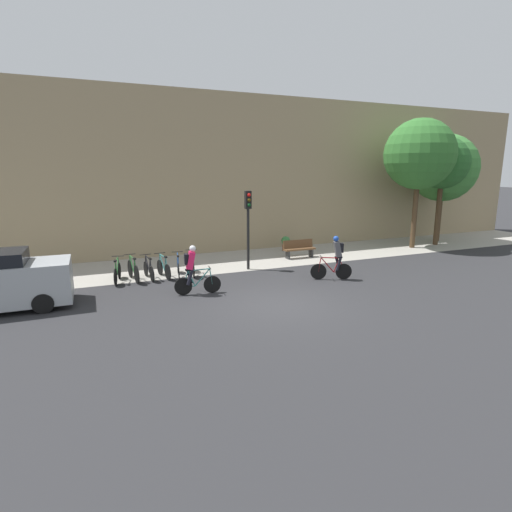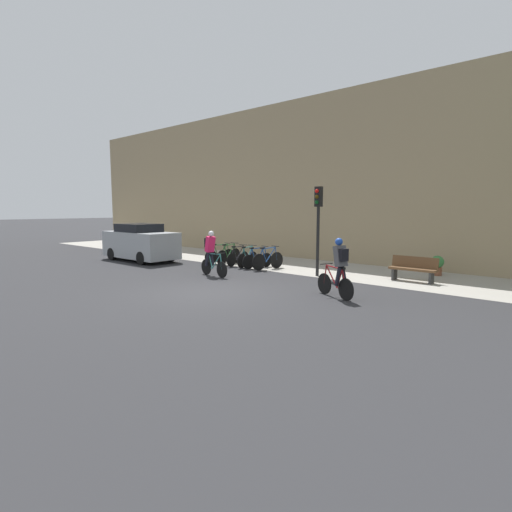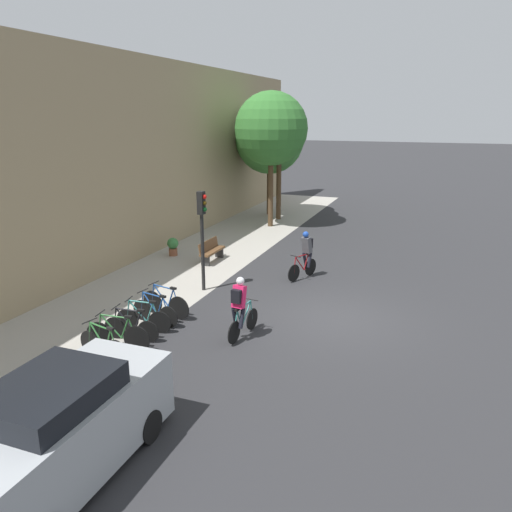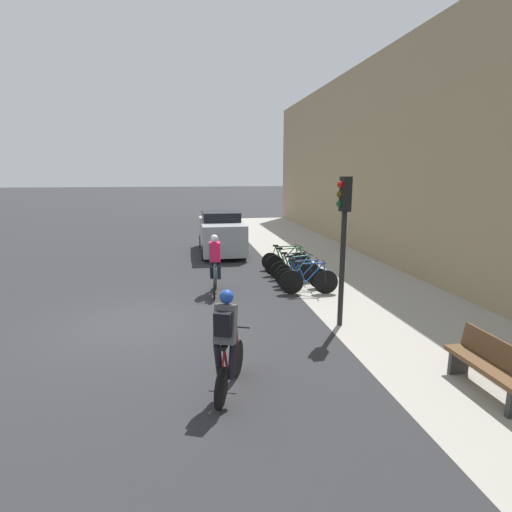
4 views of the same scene
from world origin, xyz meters
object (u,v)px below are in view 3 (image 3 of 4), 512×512
at_px(bench, 211,251).
at_px(potted_plant, 173,246).
at_px(parked_bike_1, 118,335).
at_px(parked_bike_3, 144,319).
at_px(parked_bike_5, 166,303).
at_px(cyclist_pink, 240,306).
at_px(parked_bike_4, 155,311).
at_px(traffic_light_pole, 202,223).
at_px(parked_bike_0, 103,345).
at_px(parked_car, 59,431).
at_px(cyclist_grey, 306,253).
at_px(parked_bike_2, 131,327).

bearing_deg(bench, potted_plant, 83.21).
bearing_deg(parked_bike_1, potted_plant, 20.87).
height_order(parked_bike_3, parked_bike_5, parked_bike_5).
bearing_deg(bench, cyclist_pink, -148.29).
xyz_separation_m(parked_bike_4, traffic_light_pole, (3.09, -0.02, 1.99)).
bearing_deg(traffic_light_pole, potted_plant, 42.83).
distance_m(parked_bike_0, parked_bike_4, 2.38).
bearing_deg(bench, parked_bike_4, -168.87).
relative_size(parked_bike_1, parked_bike_4, 1.08).
distance_m(parked_bike_0, parked_car, 4.20).
bearing_deg(parked_bike_5, potted_plant, 28.07).
xyz_separation_m(cyclist_grey, parked_bike_5, (-5.08, 2.92, -0.53)).
distance_m(cyclist_pink, traffic_light_pole, 4.35).
relative_size(parked_bike_3, parked_bike_4, 0.97).
xyz_separation_m(traffic_light_pole, parked_car, (-9.15, -1.94, -1.48)).
distance_m(parked_bike_3, parked_bike_4, 0.59).
relative_size(traffic_light_pole, potted_plant, 4.39).
relative_size(parked_bike_1, parked_bike_2, 1.11).
distance_m(parked_bike_2, parked_bike_3, 0.59).
bearing_deg(parked_car, parked_bike_1, 24.73).
height_order(parked_bike_4, parked_car, parked_car).
relative_size(cyclist_grey, parked_bike_0, 1.08).
bearing_deg(parked_bike_3, cyclist_pink, -78.44).
height_order(cyclist_grey, parked_bike_0, cyclist_grey).
height_order(parked_car, potted_plant, parked_car).
distance_m(cyclist_pink, parked_bike_2, 2.97).
relative_size(cyclist_pink, traffic_light_pole, 0.51).
height_order(cyclist_pink, parked_car, parked_car).
relative_size(parked_bike_0, parked_bike_4, 1.00).
relative_size(cyclist_pink, parked_bike_5, 1.02).
bearing_deg(traffic_light_pole, parked_bike_1, 179.70).
bearing_deg(cyclist_grey, parked_bike_0, 160.05).
bearing_deg(bench, traffic_light_pole, -158.53).
bearing_deg(cyclist_pink, parked_bike_2, 113.07).
xyz_separation_m(traffic_light_pole, potted_plant, (3.45, 3.20, -1.95)).
bearing_deg(traffic_light_pole, parked_bike_5, 179.41).
xyz_separation_m(cyclist_pink, parked_bike_1, (-1.74, 2.68, -0.53)).
xyz_separation_m(parked_bike_0, bench, (8.69, 1.24, 0.07)).
height_order(parked_bike_3, bench, parked_bike_3).
distance_m(cyclist_pink, parked_bike_3, 2.80).
distance_m(parked_bike_4, parked_bike_5, 0.59).
xyz_separation_m(cyclist_pink, parked_bike_3, (-0.55, 2.68, -0.56)).
xyz_separation_m(cyclist_pink, traffic_light_pole, (3.13, 2.66, 1.44)).
bearing_deg(parked_bike_2, parked_bike_0, 179.97).
bearing_deg(potted_plant, parked_bike_3, -156.03).
bearing_deg(parked_bike_2, parked_bike_3, 0.08).
bearing_deg(traffic_light_pole, parked_car, -168.01).
distance_m(cyclist_grey, parked_bike_4, 6.41).
height_order(parked_bike_0, potted_plant, parked_bike_0).
relative_size(parked_bike_4, potted_plant, 2.09).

